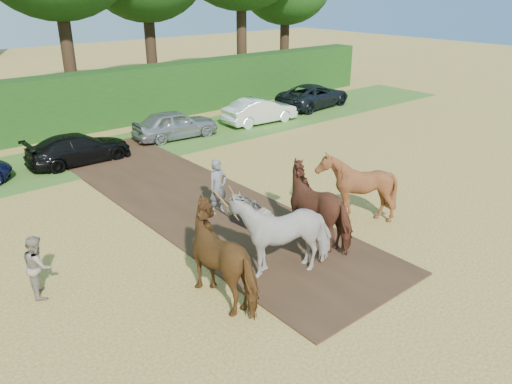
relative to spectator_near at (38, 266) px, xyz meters
name	(u,v)px	position (x,y,z in m)	size (l,w,h in m)	color
ground	(293,302)	(4.63, -4.33, -0.81)	(120.00, 120.00, 0.00)	gold
earth_strip	(190,199)	(6.13, 2.67, -0.79)	(4.50, 17.00, 0.05)	#472D1C
grass_verge	(76,160)	(4.63, 9.67, -0.80)	(50.00, 5.00, 0.03)	#38601E
hedgerow	(37,109)	(4.63, 14.17, 0.69)	(46.00, 1.60, 3.00)	#14380F
spectator_near	(38,266)	(0.00, 0.00, 0.00)	(0.79, 0.61, 1.62)	tan
plough_team	(299,216)	(6.51, -2.57, 0.33)	(7.58, 5.79, 2.31)	brown
parked_cars	(105,139)	(6.07, 9.68, -0.11)	(36.18, 3.76, 1.46)	silver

